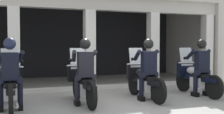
{
  "coord_description": "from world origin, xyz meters",
  "views": [
    {
      "loc": [
        -2.56,
        -6.43,
        1.42
      ],
      "look_at": [
        0.0,
        0.52,
        1.11
      ],
      "focal_mm": 45.63,
      "sensor_mm": 36.0,
      "label": 1
    }
  ],
  "objects_px": {
    "motorcycle_far_left": "(10,86)",
    "police_officer_far_left": "(10,68)",
    "police_officer_center_left": "(85,66)",
    "police_officer_far_right": "(201,63)",
    "police_officer_center_right": "(148,64)",
    "motorcycle_far_right": "(195,77)",
    "motorcycle_center_right": "(143,80)",
    "motorcycle_center_left": "(82,83)"
  },
  "relations": [
    {
      "from": "motorcycle_center_left",
      "to": "police_officer_center_right",
      "type": "height_order",
      "value": "police_officer_center_right"
    },
    {
      "from": "police_officer_center_left",
      "to": "police_officer_center_right",
      "type": "distance_m",
      "value": 1.67
    },
    {
      "from": "motorcycle_center_right",
      "to": "motorcycle_far_right",
      "type": "relative_size",
      "value": 1.0
    },
    {
      "from": "motorcycle_far_left",
      "to": "police_officer_far_left",
      "type": "xyz_separation_m",
      "value": [
        -0.0,
        -0.28,
        0.44
      ]
    },
    {
      "from": "police_officer_center_left",
      "to": "motorcycle_center_right",
      "type": "distance_m",
      "value": 1.75
    },
    {
      "from": "motorcycle_far_left",
      "to": "police_officer_far_left",
      "type": "bearing_deg",
      "value": -94.35
    },
    {
      "from": "motorcycle_far_right",
      "to": "police_officer_far_right",
      "type": "xyz_separation_m",
      "value": [
        -0.0,
        -0.28,
        0.44
      ]
    },
    {
      "from": "motorcycle_far_right",
      "to": "police_officer_far_left",
      "type": "bearing_deg",
      "value": 179.42
    },
    {
      "from": "motorcycle_far_right",
      "to": "motorcycle_center_left",
      "type": "bearing_deg",
      "value": 176.17
    },
    {
      "from": "police_officer_center_right",
      "to": "motorcycle_far_right",
      "type": "bearing_deg",
      "value": 6.7
    },
    {
      "from": "police_officer_far_left",
      "to": "motorcycle_far_right",
      "type": "xyz_separation_m",
      "value": [
        5.02,
        0.33,
        -0.44
      ]
    },
    {
      "from": "police_officer_far_left",
      "to": "police_officer_center_right",
      "type": "bearing_deg",
      "value": -3.82
    },
    {
      "from": "police_officer_center_right",
      "to": "police_officer_center_left",
      "type": "bearing_deg",
      "value": 175.85
    },
    {
      "from": "motorcycle_far_left",
      "to": "motorcycle_center_right",
      "type": "relative_size",
      "value": 1.0
    },
    {
      "from": "police_officer_far_left",
      "to": "police_officer_center_left",
      "type": "height_order",
      "value": "same"
    },
    {
      "from": "motorcycle_far_left",
      "to": "police_officer_far_right",
      "type": "xyz_separation_m",
      "value": [
        5.02,
        -0.23,
        0.44
      ]
    },
    {
      "from": "police_officer_far_right",
      "to": "motorcycle_far_left",
      "type": "bearing_deg",
      "value": 172.96
    },
    {
      "from": "motorcycle_far_left",
      "to": "police_officer_far_right",
      "type": "height_order",
      "value": "police_officer_far_right"
    },
    {
      "from": "police_officer_center_left",
      "to": "motorcycle_center_right",
      "type": "height_order",
      "value": "police_officer_center_left"
    },
    {
      "from": "police_officer_far_left",
      "to": "motorcycle_center_right",
      "type": "distance_m",
      "value": 3.39
    },
    {
      "from": "motorcycle_far_left",
      "to": "police_officer_center_left",
      "type": "xyz_separation_m",
      "value": [
        1.67,
        -0.27,
        0.44
      ]
    },
    {
      "from": "motorcycle_far_left",
      "to": "motorcycle_far_right",
      "type": "distance_m",
      "value": 5.02
    },
    {
      "from": "motorcycle_far_left",
      "to": "police_officer_center_right",
      "type": "distance_m",
      "value": 3.39
    },
    {
      "from": "motorcycle_center_right",
      "to": "police_officer_center_right",
      "type": "bearing_deg",
      "value": -94.33
    },
    {
      "from": "police_officer_far_left",
      "to": "motorcycle_center_right",
      "type": "relative_size",
      "value": 0.78
    },
    {
      "from": "motorcycle_center_right",
      "to": "police_officer_center_right",
      "type": "relative_size",
      "value": 1.29
    },
    {
      "from": "police_officer_center_left",
      "to": "motorcycle_center_left",
      "type": "bearing_deg",
      "value": 90.81
    },
    {
      "from": "motorcycle_center_left",
      "to": "motorcycle_far_right",
      "type": "height_order",
      "value": "same"
    },
    {
      "from": "motorcycle_far_left",
      "to": "motorcycle_center_left",
      "type": "relative_size",
      "value": 1.0
    },
    {
      "from": "police_officer_center_left",
      "to": "motorcycle_far_right",
      "type": "distance_m",
      "value": 3.39
    },
    {
      "from": "police_officer_center_left",
      "to": "police_officer_far_right",
      "type": "xyz_separation_m",
      "value": [
        3.35,
        0.03,
        0.0
      ]
    },
    {
      "from": "motorcycle_far_left",
      "to": "motorcycle_center_left",
      "type": "xyz_separation_m",
      "value": [
        1.67,
        0.02,
        0.0
      ]
    },
    {
      "from": "motorcycle_center_left",
      "to": "police_officer_far_right",
      "type": "distance_m",
      "value": 3.38
    },
    {
      "from": "motorcycle_center_right",
      "to": "police_officer_far_right",
      "type": "height_order",
      "value": "police_officer_far_right"
    },
    {
      "from": "police_officer_far_left",
      "to": "police_officer_center_left",
      "type": "distance_m",
      "value": 1.67
    },
    {
      "from": "police_officer_center_left",
      "to": "motorcycle_far_right",
      "type": "bearing_deg",
      "value": 6.46
    },
    {
      "from": "motorcycle_center_left",
      "to": "motorcycle_center_right",
      "type": "bearing_deg",
      "value": 0.98
    },
    {
      "from": "police_officer_far_left",
      "to": "motorcycle_center_left",
      "type": "bearing_deg",
      "value": 6.13
    },
    {
      "from": "police_officer_far_left",
      "to": "police_officer_far_right",
      "type": "bearing_deg",
      "value": -3.51
    },
    {
      "from": "motorcycle_far_left",
      "to": "police_officer_far_left",
      "type": "relative_size",
      "value": 1.29
    },
    {
      "from": "motorcycle_far_right",
      "to": "police_officer_far_right",
      "type": "distance_m",
      "value": 0.52
    },
    {
      "from": "police_officer_center_left",
      "to": "police_officer_far_right",
      "type": "bearing_deg",
      "value": 1.63
    }
  ]
}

